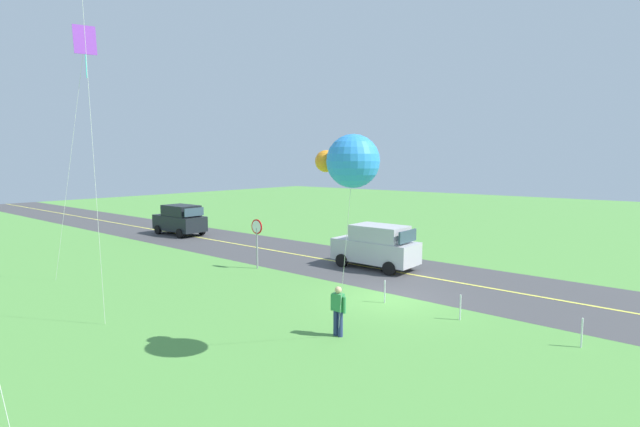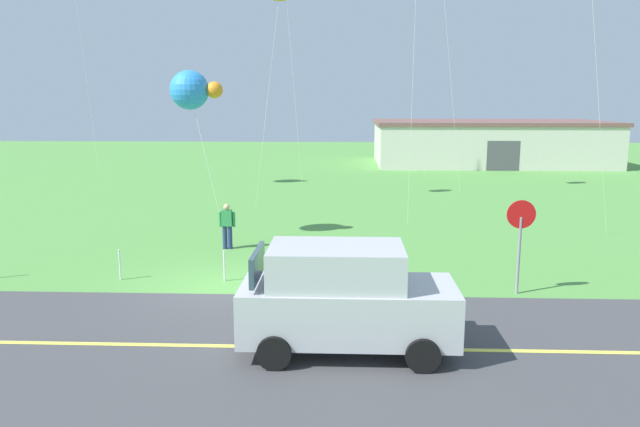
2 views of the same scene
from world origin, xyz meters
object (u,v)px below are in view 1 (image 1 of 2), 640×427
person_adult_near (338,309)px  car_parked_east_far (180,219)px  car_suv_foreground (376,246)px  stop_sign (257,234)px  kite_red_low (351,161)px  kite_orange_near (84,45)px

person_adult_near → car_parked_east_far: bearing=-121.9°
car_suv_foreground → stop_sign: (4.65, 4.02, 0.65)m
car_parked_east_far → kite_red_low: 25.20m
person_adult_near → kite_red_low: bearing=36.1°
stop_sign → kite_red_low: (-10.19, 6.02, 3.70)m
person_adult_near → kite_orange_near: bearing=-91.7°
car_suv_foreground → stop_sign: 6.18m
stop_sign → car_parked_east_far: bearing=-16.9°
car_suv_foreground → kite_red_low: 12.26m
kite_orange_near → person_adult_near: bearing=-171.5°
kite_orange_near → car_suv_foreground: bearing=-128.1°
stop_sign → person_adult_near: size_ratio=1.60×
stop_sign → kite_orange_near: size_ratio=0.23×
car_suv_foreground → stop_sign: bearing=40.8°
person_adult_near → kite_orange_near: size_ratio=0.14×
stop_sign → person_adult_near: (-8.77, 4.66, -0.94)m
person_adult_near → kite_orange_near: kite_orange_near is taller
kite_red_low → kite_orange_near: bearing=2.1°
person_adult_near → kite_red_low: (-1.42, 1.36, 4.64)m
car_parked_east_far → kite_red_low: size_ratio=0.71×
kite_orange_near → car_parked_east_far: bearing=-49.0°
stop_sign → car_suv_foreground: bearing=-139.2°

